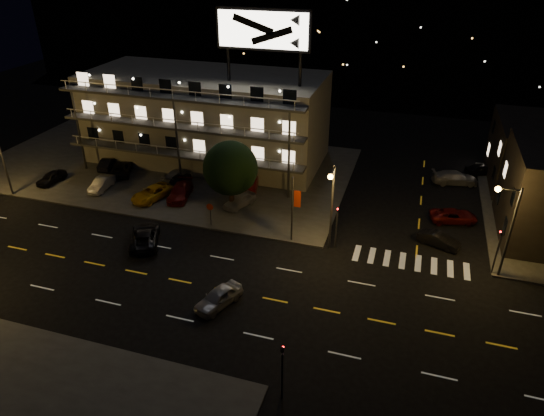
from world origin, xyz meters
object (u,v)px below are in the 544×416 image
(lot_car_2, at_px, (152,193))
(lot_car_4, at_px, (239,200))
(road_car_east, at_px, (219,297))
(side_car_0, at_px, (439,240))
(lot_car_7, at_px, (177,175))
(tree, at_px, (230,170))
(road_car_west, at_px, (145,236))

(lot_car_2, xyz_separation_m, lot_car_4, (9.30, 1.24, -0.01))
(road_car_east, bearing_deg, side_car_0, 62.30)
(lot_car_4, height_order, lot_car_7, lot_car_4)
(tree, xyz_separation_m, lot_car_4, (0.67, 0.51, -3.55))
(lot_car_7, bearing_deg, lot_car_4, 160.73)
(side_car_0, distance_m, road_car_east, 20.52)
(lot_car_4, height_order, side_car_0, lot_car_4)
(lot_car_4, height_order, road_car_west, lot_car_4)
(lot_car_4, relative_size, road_car_east, 0.94)
(road_car_east, bearing_deg, lot_car_2, 156.16)
(road_car_east, bearing_deg, road_car_west, 170.42)
(tree, bearing_deg, road_car_east, -72.28)
(lot_car_7, xyz_separation_m, road_car_west, (3.07, -12.45, -0.08))
(road_car_east, distance_m, road_car_west, 11.29)
(lot_car_2, height_order, road_car_east, lot_car_2)
(side_car_0, distance_m, road_car_west, 26.32)
(side_car_0, height_order, road_car_west, road_car_west)
(lot_car_7, distance_m, side_car_0, 28.77)
(lot_car_2, relative_size, side_car_0, 1.27)
(tree, height_order, lot_car_4, tree)
(lot_car_2, distance_m, road_car_west, 8.41)
(tree, height_order, lot_car_7, tree)
(lot_car_7, distance_m, road_car_east, 22.30)
(tree, relative_size, road_car_west, 1.36)
(lot_car_7, bearing_deg, lot_car_2, 87.15)
(tree, relative_size, lot_car_2, 1.49)
(lot_car_4, relative_size, road_car_west, 0.74)
(lot_car_2, distance_m, road_car_east, 18.87)
(lot_car_4, distance_m, road_car_east, 15.25)
(lot_car_4, bearing_deg, road_car_east, -53.35)
(tree, height_order, side_car_0, tree)
(tree, bearing_deg, lot_car_7, 153.33)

